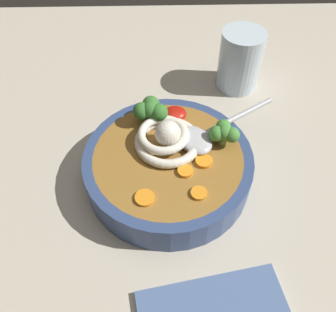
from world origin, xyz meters
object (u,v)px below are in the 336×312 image
drinking_glass (240,60)px  soup_spoon (200,136)px  soup_bowl (168,167)px  noodle_pile (167,138)px

drinking_glass → soup_spoon: bearing=65.0°
soup_bowl → drinking_glass: 25.22cm
noodle_pile → drinking_glass: size_ratio=0.97×
noodle_pile → drinking_glass: bearing=-125.0°
drinking_glass → soup_bowl: bearing=58.2°
drinking_glass → noodle_pile: bearing=55.0°
soup_bowl → noodle_pile: 4.32cm
soup_bowl → soup_spoon: (-4.69, -2.97, 3.21)cm
soup_spoon → drinking_glass: size_ratio=1.53×
soup_bowl → noodle_pile: size_ratio=2.29×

